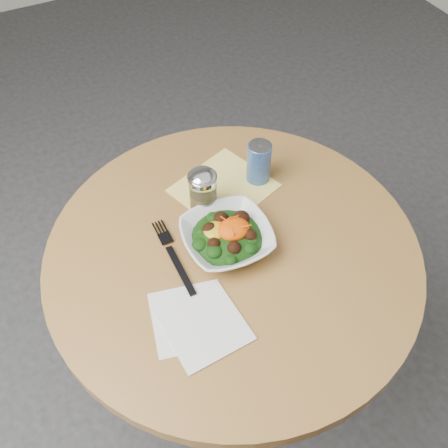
# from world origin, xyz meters

# --- Properties ---
(ground) EXTENTS (6.00, 6.00, 0.00)m
(ground) POSITION_xyz_m (0.00, 0.00, 0.00)
(ground) COLOR #2D2D2F
(ground) RESTS_ON ground
(table) EXTENTS (0.90, 0.90, 0.75)m
(table) POSITION_xyz_m (0.00, 0.00, 0.55)
(table) COLOR black
(table) RESTS_ON ground
(cloth_napkin) EXTENTS (0.29, 0.27, 0.00)m
(cloth_napkin) POSITION_xyz_m (0.07, 0.18, 0.75)
(cloth_napkin) COLOR yellow
(cloth_napkin) RESTS_ON table
(paper_napkins) EXTENTS (0.20, 0.22, 0.00)m
(paper_napkins) POSITION_xyz_m (-0.16, -0.14, 0.75)
(paper_napkins) COLOR silver
(paper_napkins) RESTS_ON table
(salad_bowl) EXTENTS (0.22, 0.22, 0.08)m
(salad_bowl) POSITION_xyz_m (-0.01, 0.02, 0.78)
(salad_bowl) COLOR silver
(salad_bowl) RESTS_ON table
(fork) EXTENTS (0.03, 0.23, 0.00)m
(fork) POSITION_xyz_m (-0.14, 0.04, 0.76)
(fork) COLOR black
(fork) RESTS_ON table
(spice_shaker) EXTENTS (0.07, 0.07, 0.13)m
(spice_shaker) POSITION_xyz_m (-0.01, 0.14, 0.81)
(spice_shaker) COLOR silver
(spice_shaker) RESTS_ON table
(beverage_can) EXTENTS (0.06, 0.06, 0.12)m
(beverage_can) POSITION_xyz_m (0.17, 0.18, 0.81)
(beverage_can) COLOR navy
(beverage_can) RESTS_ON table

